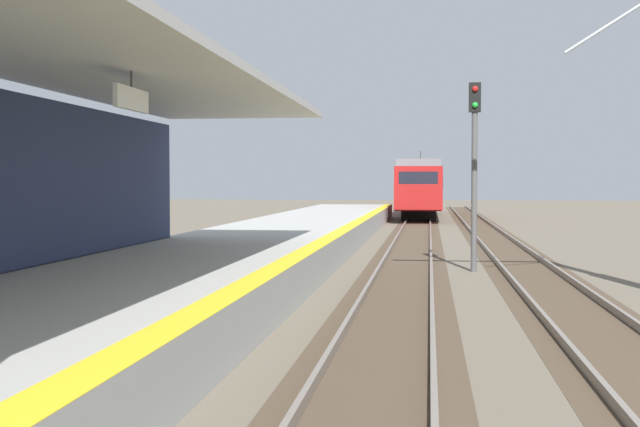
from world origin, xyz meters
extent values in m
cube|color=#A8A8A3|center=(-2.50, 16.00, 0.45)|extent=(5.00, 80.00, 0.90)
cube|color=yellow|center=(-0.25, 16.00, 0.90)|extent=(0.50, 80.00, 0.01)
cube|color=silver|center=(-2.60, 9.40, 4.35)|extent=(4.40, 24.00, 0.16)
cube|color=white|center=(-2.20, 11.40, 3.82)|extent=(0.08, 1.40, 0.36)
cylinder|color=#333333|center=(-2.20, 11.40, 4.14)|extent=(0.03, 0.03, 0.27)
cube|color=#4C3D2D|center=(1.90, 20.00, 0.00)|extent=(2.34, 120.00, 0.01)
cube|color=slate|center=(1.18, 20.00, 0.08)|extent=(0.08, 120.00, 0.15)
cube|color=slate|center=(2.62, 20.00, 0.08)|extent=(0.08, 120.00, 0.15)
cube|color=#4C3D2D|center=(5.30, 20.00, 0.00)|extent=(2.34, 120.00, 0.01)
cube|color=slate|center=(4.58, 20.00, 0.08)|extent=(0.08, 120.00, 0.15)
cube|color=slate|center=(6.02, 20.00, 0.08)|extent=(0.08, 120.00, 0.15)
cube|color=maroon|center=(1.90, 57.27, 2.07)|extent=(2.90, 18.00, 2.70)
cube|color=slate|center=(1.90, 57.27, 3.64)|extent=(2.67, 18.00, 0.44)
cube|color=black|center=(1.90, 48.25, 2.48)|extent=(2.32, 0.06, 1.21)
cube|color=maroon|center=(1.90, 47.47, 1.60)|extent=(2.78, 1.60, 1.49)
cube|color=black|center=(3.36, 57.27, 2.48)|extent=(0.04, 15.84, 0.86)
cylinder|color=#333333|center=(1.90, 60.87, 4.31)|extent=(0.06, 0.06, 0.90)
cube|color=black|center=(1.90, 51.42, 0.36)|extent=(2.17, 2.20, 0.72)
cube|color=black|center=(1.90, 63.12, 0.36)|extent=(2.17, 2.20, 0.72)
cylinder|color=#4C4C4C|center=(3.78, 21.70, 2.20)|extent=(0.16, 0.16, 4.40)
cube|color=black|center=(3.78, 21.70, 4.80)|extent=(0.32, 0.24, 0.80)
sphere|color=red|center=(3.78, 21.56, 5.02)|extent=(0.16, 0.16, 0.16)
sphere|color=green|center=(3.78, 21.56, 4.58)|extent=(0.16, 0.16, 0.16)
cylinder|color=#9EA3A8|center=(6.72, 17.45, 6.10)|extent=(2.47, 0.07, 1.60)
camera|label=1|loc=(2.55, -1.41, 2.49)|focal=46.38mm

